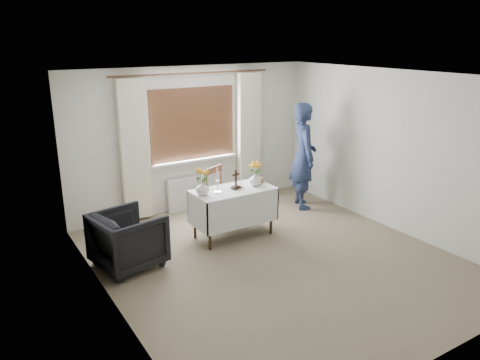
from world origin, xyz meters
name	(u,v)px	position (x,y,z in m)	size (l,w,h in m)	color
ground	(276,259)	(0.00, 0.00, 0.00)	(5.00, 5.00, 0.00)	#7C6F56
altar_table	(233,213)	(-0.09, 1.00, 0.38)	(1.24, 0.64, 0.76)	silver
wooden_chair	(223,196)	(0.04, 1.52, 0.48)	(0.44, 0.44, 0.95)	brown
armchair	(128,240)	(-1.78, 0.90, 0.38)	(0.81, 0.84, 0.76)	black
person	(303,156)	(1.65, 1.48, 0.94)	(0.69, 0.45, 1.88)	navy
radiator	(196,192)	(0.00, 2.42, 0.30)	(1.10, 0.10, 0.60)	silver
wooden_cross	(236,179)	(-0.04, 1.00, 0.91)	(0.14, 0.10, 0.30)	black
candlestick_left	(217,180)	(-0.36, 1.00, 0.95)	(0.11, 0.11, 0.37)	white
candlestick_right	(241,176)	(0.04, 0.98, 0.96)	(0.11, 0.11, 0.39)	white
flower_vase_left	(203,188)	(-0.59, 1.02, 0.87)	(0.20, 0.20, 0.21)	silver
flower_vase_right	(255,179)	(0.30, 0.98, 0.86)	(0.19, 0.19, 0.20)	silver
wicker_basket	(258,180)	(0.43, 1.11, 0.80)	(0.18, 0.18, 0.07)	brown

